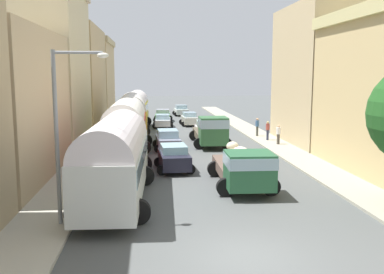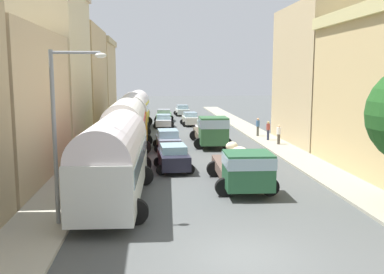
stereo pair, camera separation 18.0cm
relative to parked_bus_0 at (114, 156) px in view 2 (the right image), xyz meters
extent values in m
plane|color=#4D5151|center=(4.60, 20.50, -2.15)|extent=(154.00, 154.00, 0.00)
cube|color=#AFAC9B|center=(-2.65, 20.50, -2.08)|extent=(2.50, 70.00, 0.14)
cube|color=#9D9A87|center=(11.85, 20.50, -2.08)|extent=(2.50, 70.00, 0.14)
cube|color=tan|center=(-6.52, 4.90, 1.98)|extent=(5.23, 11.98, 8.25)
cube|color=beige|center=(-6.27, 16.75, 3.95)|extent=(4.75, 10.17, 12.19)
cube|color=tan|center=(-6.11, 29.49, 3.30)|extent=(4.42, 13.41, 10.89)
cube|color=tan|center=(-6.27, 43.40, 2.82)|extent=(4.74, 12.62, 9.94)
cube|color=tan|center=(-6.27, 43.40, 8.17)|extent=(5.22, 12.62, 0.76)
cube|color=tan|center=(15.32, 15.63, 3.56)|extent=(4.44, 10.34, 11.42)
cube|color=silver|center=(0.00, 0.00, -0.54)|extent=(2.80, 9.81, 2.22)
cylinder|color=silver|center=(0.00, 0.00, 0.57)|extent=(2.75, 9.61, 2.42)
cube|color=#99B7C6|center=(0.00, 0.00, -0.05)|extent=(2.83, 9.03, 0.71)
cylinder|color=black|center=(-1.07, 3.05, -1.65)|extent=(1.00, 0.35, 1.00)
cylinder|color=black|center=(1.28, 2.97, -1.65)|extent=(1.00, 0.35, 1.00)
cylinder|color=black|center=(-1.28, -2.97, -1.65)|extent=(1.00, 0.35, 1.00)
cylinder|color=black|center=(1.07, -3.05, -1.65)|extent=(1.00, 0.35, 1.00)
cube|color=red|center=(0.00, 9.00, -0.40)|extent=(2.46, 9.53, 2.49)
cylinder|color=silver|center=(0.00, 9.00, 0.84)|extent=(2.42, 9.34, 2.37)
cube|color=#99B7C6|center=(0.00, 9.00, 0.15)|extent=(2.51, 8.77, 0.80)
cylinder|color=black|center=(-1.16, 11.95, -1.65)|extent=(1.00, 0.35, 1.00)
cylinder|color=black|center=(1.14, 11.96, -1.65)|extent=(1.00, 0.35, 1.00)
cylinder|color=black|center=(-1.14, 6.04, -1.65)|extent=(1.00, 0.35, 1.00)
cylinder|color=black|center=(1.16, 6.05, -1.65)|extent=(1.00, 0.35, 1.00)
cube|color=gold|center=(0.00, 18.00, -0.42)|extent=(2.69, 8.87, 2.45)
cylinder|color=silver|center=(0.00, 18.00, 0.81)|extent=(2.64, 8.69, 2.40)
cube|color=#99B7C6|center=(0.00, 18.00, 0.12)|extent=(2.72, 8.17, 0.79)
cylinder|color=black|center=(-1.24, 20.70, -1.65)|extent=(1.00, 0.35, 1.00)
cylinder|color=black|center=(1.09, 20.76, -1.65)|extent=(1.00, 0.35, 1.00)
cylinder|color=black|center=(-1.09, 15.24, -1.65)|extent=(1.00, 0.35, 1.00)
cylinder|color=black|center=(1.24, 15.30, -1.65)|extent=(1.00, 0.35, 1.00)
cube|color=yellow|center=(0.00, 27.00, -0.47)|extent=(2.74, 8.90, 2.36)
cylinder|color=silver|center=(0.00, 27.00, 0.72)|extent=(2.69, 8.72, 2.32)
cube|color=#99B7C6|center=(0.00, 27.00, 0.05)|extent=(2.76, 8.19, 0.76)
cylinder|color=black|center=(-1.01, 29.77, -1.65)|extent=(1.00, 0.35, 1.00)
cylinder|color=black|center=(1.24, 29.68, -1.65)|extent=(1.00, 0.35, 1.00)
cylinder|color=black|center=(-1.24, 24.32, -1.65)|extent=(1.00, 0.35, 1.00)
cylinder|color=black|center=(1.01, 24.23, -1.65)|extent=(1.00, 0.35, 1.00)
cube|color=#255936|center=(6.24, 0.26, -0.84)|extent=(2.26, 2.17, 1.70)
cube|color=#99B7C6|center=(6.24, 0.26, -0.37)|extent=(2.30, 2.26, 0.54)
cube|color=brown|center=(6.33, 3.60, -1.42)|extent=(2.32, 4.64, 0.55)
ellipsoid|color=beige|center=(6.50, 4.57, -0.89)|extent=(1.11, 1.02, 0.51)
ellipsoid|color=beige|center=(6.63, 3.53, -0.86)|extent=(1.00, 0.96, 0.57)
ellipsoid|color=beige|center=(6.55, 2.87, -0.90)|extent=(0.99, 0.90, 0.50)
ellipsoid|color=beige|center=(6.28, 2.52, -0.44)|extent=(1.09, 1.00, 0.59)
ellipsoid|color=beige|center=(6.63, 4.04, -0.58)|extent=(1.09, 1.18, 0.47)
ellipsoid|color=beige|center=(6.36, 5.10, -0.50)|extent=(0.90, 0.79, 0.54)
cylinder|color=black|center=(7.35, 0.34, -1.70)|extent=(0.90, 0.31, 0.90)
cylinder|color=black|center=(5.14, 0.40, -1.70)|extent=(0.90, 0.31, 0.90)
cylinder|color=black|center=(7.45, 4.36, -1.70)|extent=(0.90, 0.32, 0.90)
cylinder|color=black|center=(5.25, 4.42, -1.70)|extent=(0.90, 0.32, 0.90)
cube|color=#2F6036|center=(6.43, 13.25, -0.65)|extent=(2.16, 2.18, 2.10)
cube|color=#99B7C6|center=(6.43, 13.25, -0.06)|extent=(2.20, 2.27, 0.67)
cube|color=#4E4538|center=(6.49, 17.00, -1.42)|extent=(2.20, 5.39, 0.55)
ellipsoid|color=beige|center=(6.83, 17.15, -0.85)|extent=(0.87, 0.97, 0.59)
ellipsoid|color=beige|center=(6.48, 16.47, -0.88)|extent=(1.06, 0.95, 0.54)
ellipsoid|color=beige|center=(6.48, 18.05, -0.92)|extent=(1.22, 1.18, 0.46)
ellipsoid|color=silver|center=(6.27, 17.76, -0.44)|extent=(1.10, 1.18, 0.59)
ellipsoid|color=beige|center=(6.76, 18.48, -0.44)|extent=(0.80, 0.90, 0.59)
cylinder|color=black|center=(7.50, 13.47, -1.70)|extent=(0.90, 0.31, 0.90)
cylinder|color=black|center=(5.37, 13.50, -1.70)|extent=(0.90, 0.31, 0.90)
cylinder|color=black|center=(7.56, 17.98, -1.70)|extent=(0.90, 0.31, 0.90)
cylinder|color=black|center=(5.44, 18.01, -1.70)|extent=(0.90, 0.31, 0.90)
cube|color=silver|center=(6.57, 19.71, -1.52)|extent=(1.66, 4.16, 0.72)
cube|color=#A0C1BA|center=(6.57, 19.71, -0.86)|extent=(1.42, 2.18, 0.59)
cylinder|color=black|center=(7.32, 18.42, -1.85)|extent=(0.60, 0.21, 0.60)
cylinder|color=black|center=(5.76, 18.45, -1.85)|extent=(0.60, 0.21, 0.60)
cylinder|color=black|center=(7.38, 20.98, -1.85)|extent=(0.60, 0.21, 0.60)
cylinder|color=black|center=(5.82, 21.01, -1.85)|extent=(0.60, 0.21, 0.60)
cube|color=silver|center=(6.05, 29.32, -1.49)|extent=(1.71, 3.85, 0.77)
cube|color=#90B3CA|center=(6.05, 29.32, -0.86)|extent=(1.44, 2.03, 0.49)
cylinder|color=black|center=(6.87, 28.19, -1.85)|extent=(0.60, 0.21, 0.60)
cylinder|color=black|center=(5.33, 28.12, -1.85)|extent=(0.60, 0.21, 0.60)
cylinder|color=black|center=(6.76, 30.53, -1.85)|extent=(0.60, 0.21, 0.60)
cylinder|color=black|center=(5.22, 30.46, -1.85)|extent=(0.60, 0.21, 0.60)
cube|color=silver|center=(5.96, 41.21, -1.52)|extent=(1.88, 3.81, 0.71)
cube|color=#8DADBE|center=(5.96, 41.21, -0.89)|extent=(1.58, 2.01, 0.55)
cylinder|color=black|center=(6.86, 40.10, -1.85)|extent=(0.60, 0.21, 0.60)
cylinder|color=black|center=(5.19, 40.01, -1.85)|extent=(0.60, 0.21, 0.60)
cylinder|color=black|center=(6.74, 42.41, -1.85)|extent=(0.60, 0.21, 0.60)
cylinder|color=black|center=(5.06, 42.32, -1.85)|extent=(0.60, 0.21, 0.60)
cube|color=#1F1F2E|center=(2.99, 6.33, -1.46)|extent=(1.90, 3.89, 0.84)
cube|color=#8EBFC9|center=(2.99, 6.33, -0.81)|extent=(1.59, 2.06, 0.46)
cylinder|color=black|center=(2.08, 7.45, -1.85)|extent=(0.60, 0.21, 0.60)
cylinder|color=black|center=(3.75, 7.56, -1.85)|extent=(0.60, 0.21, 0.60)
cylinder|color=black|center=(2.22, 5.11, -1.85)|extent=(0.60, 0.21, 0.60)
cylinder|color=black|center=(3.89, 5.21, -1.85)|extent=(0.60, 0.21, 0.60)
cube|color=slate|center=(2.93, 13.66, -1.51)|extent=(1.87, 4.02, 0.72)
cube|color=#91BACE|center=(2.93, 13.66, -0.87)|extent=(1.58, 2.12, 0.56)
cylinder|color=black|center=(2.02, 14.84, -1.85)|extent=(0.60, 0.21, 0.60)
cylinder|color=black|center=(3.72, 14.92, -1.85)|extent=(0.60, 0.21, 0.60)
cylinder|color=black|center=(2.14, 12.40, -1.85)|extent=(0.60, 0.21, 0.60)
cylinder|color=black|center=(3.83, 12.47, -1.85)|extent=(0.60, 0.21, 0.60)
cube|color=silver|center=(2.97, 27.79, -1.54)|extent=(1.83, 3.74, 0.67)
cube|color=#95BCD3|center=(2.97, 27.79, -0.95)|extent=(1.55, 1.97, 0.50)
cylinder|color=black|center=(2.19, 28.96, -1.85)|extent=(0.60, 0.21, 0.60)
cylinder|color=black|center=(3.85, 28.89, -1.85)|extent=(0.60, 0.21, 0.60)
cylinder|color=black|center=(2.09, 26.69, -1.85)|extent=(0.60, 0.21, 0.60)
cylinder|color=black|center=(3.75, 26.61, -1.85)|extent=(0.60, 0.21, 0.60)
cube|color=#4F9D4B|center=(3.17, 34.17, -1.54)|extent=(1.99, 3.94, 0.67)
cube|color=#A5ACBC|center=(3.17, 34.17, -0.93)|extent=(1.67, 2.09, 0.55)
cylinder|color=black|center=(2.36, 35.41, -1.85)|extent=(0.60, 0.21, 0.60)
cylinder|color=black|center=(4.13, 35.31, -1.85)|extent=(0.60, 0.21, 0.60)
cylinder|color=black|center=(2.22, 33.03, -1.85)|extent=(0.60, 0.21, 0.60)
cylinder|color=black|center=(3.99, 32.93, -1.85)|extent=(0.60, 0.21, 0.60)
cylinder|color=#494239|center=(12.02, 14.58, -2.08)|extent=(0.21, 0.21, 0.14)
cylinder|color=#494239|center=(12.02, 14.58, -1.59)|extent=(0.29, 0.29, 0.83)
cylinder|color=silver|center=(12.02, 14.58, -0.91)|extent=(0.44, 0.44, 0.54)
sphere|color=tan|center=(12.02, 14.58, -0.53)|extent=(0.20, 0.20, 0.20)
cylinder|color=#48473F|center=(11.46, 19.37, -2.08)|extent=(0.18, 0.18, 0.14)
cylinder|color=#48473F|center=(11.46, 19.37, -1.56)|extent=(0.30, 0.30, 0.89)
cylinder|color=#3A5F8A|center=(11.46, 19.37, -0.84)|extent=(0.47, 0.47, 0.55)
sphere|color=tan|center=(11.46, 19.37, -0.45)|extent=(0.23, 0.23, 0.23)
cylinder|color=#2B2F46|center=(11.74, 16.83, -2.08)|extent=(0.18, 0.18, 0.14)
cylinder|color=#2B2F46|center=(11.74, 16.83, -1.56)|extent=(0.28, 0.28, 0.89)
cylinder|color=#9C3F35|center=(11.74, 16.83, -0.85)|extent=(0.43, 0.43, 0.53)
sphere|color=tan|center=(11.74, 16.83, -0.47)|extent=(0.22, 0.22, 0.22)
cylinder|color=gray|center=(-1.90, -3.05, 1.21)|extent=(0.16, 0.16, 6.70)
cylinder|color=gray|center=(-1.01, -3.05, 4.46)|extent=(1.79, 0.11, 0.11)
ellipsoid|color=silver|center=(-0.11, -3.05, 4.36)|extent=(0.44, 0.28, 0.20)
camera|label=1|loc=(1.59, -19.31, 3.67)|focal=40.17mm
camera|label=2|loc=(1.77, -19.33, 3.67)|focal=40.17mm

